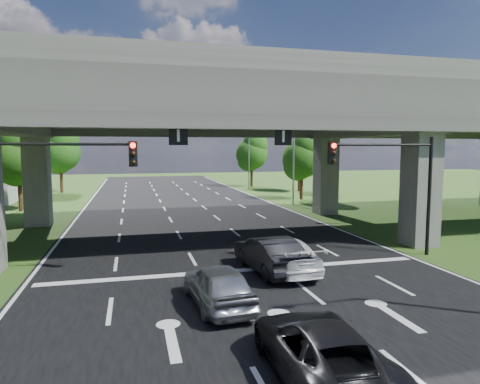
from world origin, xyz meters
name	(u,v)px	position (x,y,z in m)	size (l,w,h in m)	color
ground	(264,298)	(0.00, 0.00, 0.00)	(160.00, 160.00, 0.00)	#314F19
road	(213,240)	(0.00, 10.00, 0.01)	(18.00, 120.00, 0.03)	black
overpass	(206,108)	(0.00, 12.00, 7.92)	(80.00, 15.00, 10.00)	#34322F
signal_right	(393,174)	(7.82, 3.94, 4.19)	(5.76, 0.54, 6.00)	black
signal_left	(48,180)	(-7.82, 3.94, 4.19)	(5.76, 0.54, 6.00)	black
streetlight_far	(290,144)	(10.10, 24.00, 5.85)	(3.38, 0.25, 10.00)	gray
streetlight_beyond	(246,145)	(10.10, 40.00, 5.85)	(3.38, 0.25, 10.00)	gray
tree_left_near	(19,155)	(-13.95, 26.00, 4.82)	(4.50, 4.50, 7.80)	black
tree_left_mid	(7,161)	(-16.95, 34.00, 4.17)	(3.91, 3.90, 6.76)	black
tree_left_far	(61,151)	(-12.95, 42.00, 5.14)	(4.80, 4.80, 8.32)	black
tree_right_near	(302,157)	(13.05, 28.00, 4.50)	(4.20, 4.20, 7.28)	black
tree_right_mid	(300,158)	(16.05, 36.00, 4.17)	(3.91, 3.90, 6.76)	black
tree_right_far	(252,153)	(12.05, 44.00, 4.82)	(4.50, 4.50, 7.80)	black
car_silver	(218,285)	(-1.80, -0.48, 0.77)	(1.74, 4.33, 1.47)	#979A9E
car_dark	(269,254)	(1.19, 3.00, 0.82)	(1.67, 4.79, 1.58)	black
car_white	(283,254)	(1.80, 3.00, 0.77)	(2.07, 5.10, 1.48)	silver
car_trailing	(321,350)	(-0.39, -5.64, 0.73)	(2.32, 5.03, 1.40)	black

